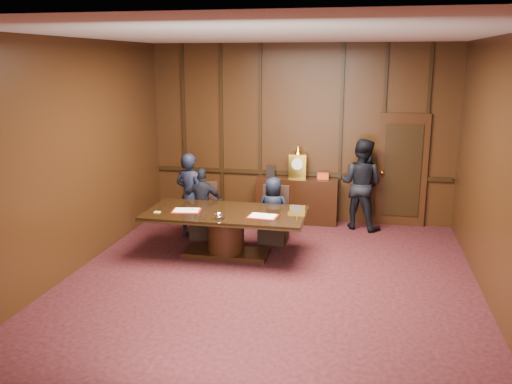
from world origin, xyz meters
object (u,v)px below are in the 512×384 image
at_px(sideboard, 297,198).
at_px(conference_table, 226,226).
at_px(signatory_right, 273,210).
at_px(signatory_left, 202,204).
at_px(witness_left, 190,196).
at_px(witness_right, 361,184).

bearing_deg(sideboard, conference_table, -112.64).
distance_m(conference_table, signatory_right, 1.03).
height_order(signatory_left, witness_left, witness_left).
height_order(signatory_right, witness_right, witness_right).
distance_m(sideboard, signatory_right, 1.39).
relative_size(signatory_left, witness_right, 0.75).
bearing_deg(signatory_left, signatory_right, 171.02).
bearing_deg(signatory_right, conference_table, 54.40).
xyz_separation_m(witness_left, witness_right, (3.02, 1.20, 0.09)).
xyz_separation_m(sideboard, witness_right, (1.24, -0.16, 0.39)).
xyz_separation_m(sideboard, conference_table, (-0.90, -2.16, 0.02)).
bearing_deg(sideboard, witness_left, -142.65).
relative_size(signatory_right, witness_left, 0.76).
xyz_separation_m(signatory_left, witness_left, (-0.23, -0.00, 0.13)).
bearing_deg(signatory_right, witness_right, -137.63).
height_order(sideboard, witness_left, witness_left).
height_order(conference_table, signatory_right, signatory_right).
relative_size(conference_table, witness_left, 1.67).
bearing_deg(conference_table, sideboard, 67.36).
bearing_deg(witness_right, conference_table, 64.19).
xyz_separation_m(signatory_right, witness_left, (-1.53, -0.00, 0.19)).
xyz_separation_m(sideboard, witness_left, (-1.78, -1.36, 0.30)).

